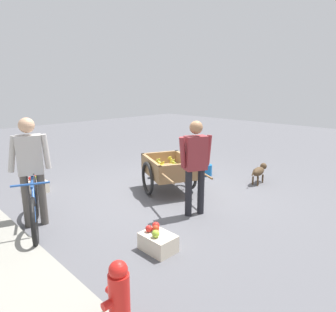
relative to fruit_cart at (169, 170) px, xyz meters
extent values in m
plane|color=#56565B|center=(-0.12, 0.16, -0.44)|extent=(24.00, 24.00, 0.00)
cube|color=#937047|center=(0.01, -0.01, -0.04)|extent=(1.33, 1.18, 0.10)
cube|color=#937047|center=(0.48, -0.22, 0.13)|extent=(0.38, 0.76, 0.24)
cube|color=#937047|center=(-0.47, 0.20, 0.13)|extent=(0.38, 0.76, 0.24)
cube|color=#937047|center=(0.16, 0.33, 0.13)|extent=(1.03, 0.50, 0.24)
cube|color=#937047|center=(-0.14, -0.35, 0.13)|extent=(1.03, 0.50, 0.24)
torus|color=black|center=(0.19, 0.39, -0.12)|extent=(0.61, 0.32, 0.64)
torus|color=black|center=(-0.17, -0.41, -0.12)|extent=(0.61, 0.32, 0.64)
cylinder|color=gray|center=(0.01, -0.01, -0.12)|extent=(0.39, 0.82, 0.04)
cylinder|color=#937047|center=(-0.61, 0.64, 0.11)|extent=(0.52, 0.26, 0.04)
cylinder|color=#937047|center=(-0.88, 0.02, 0.11)|extent=(0.52, 0.26, 0.04)
cylinder|color=gray|center=(0.44, -0.20, -0.26)|extent=(0.04, 0.04, 0.35)
ellipsoid|color=gold|center=(0.22, 0.05, 0.06)|extent=(0.16, 0.14, 0.14)
ellipsoid|color=gold|center=(0.23, 0.04, 0.07)|extent=(0.19, 0.09, 0.09)
ellipsoid|color=gold|center=(0.25, 0.04, 0.08)|extent=(0.18, 0.12, 0.09)
ellipsoid|color=gold|center=(0.26, 0.04, 0.09)|extent=(0.16, 0.15, 0.14)
ellipsoid|color=gold|center=(-0.30, 0.02, 0.12)|extent=(0.17, 0.13, 0.13)
ellipsoid|color=gold|center=(-0.29, 0.02, 0.13)|extent=(0.19, 0.12, 0.11)
ellipsoid|color=gold|center=(-0.28, 0.02, 0.14)|extent=(0.16, 0.16, 0.05)
ellipsoid|color=gold|center=(-0.27, 0.03, 0.15)|extent=(0.18, 0.13, 0.10)
ellipsoid|color=gold|center=(-0.26, 0.03, 0.16)|extent=(0.16, 0.15, 0.13)
ellipsoid|color=gold|center=(-0.41, 0.11, 0.12)|extent=(0.18, 0.07, 0.15)
ellipsoid|color=gold|center=(-0.39, 0.10, 0.13)|extent=(0.17, 0.15, 0.05)
ellipsoid|color=gold|center=(-0.37, 0.10, 0.14)|extent=(0.16, 0.16, 0.13)
ellipsoid|color=gold|center=(0.07, -0.12, 0.19)|extent=(0.18, 0.11, 0.13)
ellipsoid|color=gold|center=(0.09, -0.12, 0.20)|extent=(0.19, 0.10, 0.05)
ellipsoid|color=gold|center=(0.11, -0.12, 0.21)|extent=(0.18, 0.10, 0.12)
ellipsoid|color=gold|center=(-0.05, 0.21, 0.16)|extent=(0.16, 0.15, 0.13)
ellipsoid|color=gold|center=(-0.03, 0.21, 0.17)|extent=(0.18, 0.14, 0.05)
ellipsoid|color=gold|center=(-0.01, 0.21, 0.18)|extent=(0.18, 0.07, 0.14)
ellipsoid|color=gold|center=(-0.14, 0.01, 0.16)|extent=(0.17, 0.13, 0.14)
ellipsoid|color=gold|center=(-0.13, 0.01, 0.17)|extent=(0.17, 0.15, 0.10)
ellipsoid|color=gold|center=(-0.12, 0.01, 0.18)|extent=(0.18, 0.07, 0.05)
ellipsoid|color=gold|center=(-0.10, 0.01, 0.19)|extent=(0.17, 0.15, 0.11)
ellipsoid|color=gold|center=(-0.09, 0.01, 0.20)|extent=(0.17, 0.07, 0.15)
ellipsoid|color=gold|center=(-0.11, 0.34, 0.16)|extent=(0.17, 0.14, 0.14)
ellipsoid|color=gold|center=(-0.10, 0.34, 0.17)|extent=(0.18, 0.14, 0.09)
ellipsoid|color=gold|center=(-0.08, 0.34, 0.18)|extent=(0.19, 0.06, 0.09)
ellipsoid|color=gold|center=(-0.07, 0.34, 0.19)|extent=(0.17, 0.14, 0.13)
ellipsoid|color=gold|center=(0.14, 0.13, 0.17)|extent=(0.18, 0.07, 0.13)
ellipsoid|color=gold|center=(0.16, 0.13, 0.18)|extent=(0.17, 0.15, 0.05)
ellipsoid|color=gold|center=(0.19, 0.12, 0.19)|extent=(0.18, 0.06, 0.14)
ellipsoid|color=gold|center=(-0.26, 0.19, 0.11)|extent=(0.18, 0.07, 0.14)
ellipsoid|color=gold|center=(-0.24, 0.18, 0.12)|extent=(0.17, 0.15, 0.05)
ellipsoid|color=gold|center=(-0.21, 0.18, 0.13)|extent=(0.17, 0.08, 0.15)
cylinder|color=black|center=(-1.00, 0.56, -0.06)|extent=(0.11, 0.11, 0.76)
cylinder|color=black|center=(-1.09, 0.36, -0.06)|extent=(0.11, 0.11, 0.76)
cube|color=maroon|center=(-1.04, 0.46, 0.59)|extent=(0.32, 0.39, 0.54)
sphere|color=#9E704C|center=(-1.04, 0.46, 0.99)|extent=(0.20, 0.20, 0.20)
cylinder|color=maroon|center=(-0.95, 0.66, 0.61)|extent=(0.08, 0.14, 0.49)
cylinder|color=maroon|center=(-1.13, 0.26, 0.61)|extent=(0.08, 0.13, 0.49)
torus|color=black|center=(-0.22, 2.68, -0.11)|extent=(0.63, 0.31, 0.66)
torus|color=black|center=(0.70, 2.30, -0.11)|extent=(0.63, 0.31, 0.66)
cylinder|color=#234C93|center=(0.24, 2.49, 0.29)|extent=(0.57, 0.26, 0.04)
cylinder|color=#234C93|center=(0.35, 2.45, 0.12)|extent=(0.11, 0.07, 0.45)
cylinder|color=#234C93|center=(0.07, 2.56, 0.07)|extent=(0.51, 0.23, 0.43)
ellipsoid|color=black|center=(0.37, 2.44, 0.38)|extent=(0.20, 0.08, 0.06)
cylinder|color=#234C93|center=(-0.18, 2.66, 0.39)|extent=(0.20, 0.44, 0.03)
cylinder|color=#4C4742|center=(0.34, 2.33, -0.04)|extent=(0.11, 0.11, 0.80)
cylinder|color=#4C4742|center=(0.42, 2.54, -0.04)|extent=(0.11, 0.11, 0.80)
cube|color=#B7B2AD|center=(0.38, 2.44, 0.65)|extent=(0.31, 0.39, 0.57)
sphere|color=tan|center=(0.38, 2.44, 1.07)|extent=(0.22, 0.22, 0.22)
cylinder|color=#B7B2AD|center=(0.29, 2.23, 0.68)|extent=(0.08, 0.11, 0.51)
cylinder|color=#B7B2AD|center=(0.46, 2.64, 0.68)|extent=(0.08, 0.17, 0.52)
ellipsoid|color=#4C3823|center=(-0.99, -1.69, -0.17)|extent=(0.23, 0.46, 0.18)
sphere|color=#4C3823|center=(-0.96, -1.96, -0.11)|extent=(0.14, 0.14, 0.14)
cylinder|color=#4C3823|center=(-1.02, -1.41, -0.13)|extent=(0.04, 0.11, 0.12)
cylinder|color=#4C3823|center=(-0.92, -1.81, -0.35)|extent=(0.04, 0.04, 0.18)
cylinder|color=#4C3823|center=(-1.03, -1.82, -0.35)|extent=(0.04, 0.04, 0.18)
cylinder|color=#4C3823|center=(-0.95, -1.55, -0.35)|extent=(0.04, 0.04, 0.18)
cylinder|color=#4C3823|center=(-1.06, -1.56, -0.35)|extent=(0.04, 0.04, 0.18)
cylinder|color=red|center=(-2.15, 2.74, -0.16)|extent=(0.18, 0.18, 0.55)
sphere|color=red|center=(-2.15, 2.74, 0.15)|extent=(0.16, 0.16, 0.16)
cylinder|color=red|center=(-2.04, 2.74, -0.11)|extent=(0.10, 0.07, 0.07)
cylinder|color=red|center=(-2.15, 2.85, -0.11)|extent=(0.07, 0.10, 0.07)
cylinder|color=#1966B2|center=(0.15, -1.40, -0.31)|extent=(0.23, 0.23, 0.26)
cube|color=beige|center=(1.84, 1.85, -0.33)|extent=(0.44, 0.32, 0.22)
sphere|color=red|center=(1.78, 1.92, -0.17)|extent=(0.10, 0.10, 0.10)
sphere|color=red|center=(1.68, 1.95, -0.18)|extent=(0.07, 0.07, 0.07)
sphere|color=#B23319|center=(1.79, 1.93, -0.17)|extent=(0.10, 0.10, 0.10)
sphere|color=#99BF33|center=(1.96, 1.79, -0.18)|extent=(0.08, 0.08, 0.08)
sphere|color=red|center=(1.97, 1.91, -0.18)|extent=(0.07, 0.07, 0.07)
sphere|color=red|center=(1.98, 1.79, -0.17)|extent=(0.10, 0.10, 0.10)
sphere|color=red|center=(1.69, 1.84, -0.18)|extent=(0.08, 0.08, 0.08)
cube|color=beige|center=(-1.43, 1.63, -0.33)|extent=(0.44, 0.32, 0.22)
sphere|color=red|center=(-1.30, 1.55, -0.17)|extent=(0.10, 0.10, 0.10)
sphere|color=#B23319|center=(-1.36, 1.60, -0.17)|extent=(0.09, 0.09, 0.09)
sphere|color=#99BF33|center=(-1.46, 1.70, -0.17)|extent=(0.10, 0.10, 0.10)
sphere|color=#B23319|center=(-1.34, 1.59, -0.18)|extent=(0.08, 0.08, 0.08)
sphere|color=red|center=(-1.30, 1.67, -0.17)|extent=(0.09, 0.09, 0.09)
camera|label=1|loc=(-3.96, 3.97, 1.61)|focal=32.06mm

